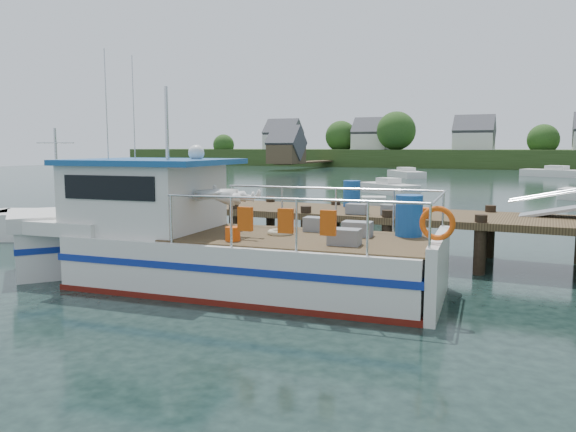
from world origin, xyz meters
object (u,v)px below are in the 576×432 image
at_px(work_boat, 70,220).
at_px(moored_far, 557,173).
at_px(lobster_boat, 198,242).
at_px(moored_a, 152,188).
at_px(moored_rowboat, 373,212).
at_px(moored_e, 191,176).
at_px(moored_d, 406,173).
at_px(dock, 567,189).
at_px(moored_b, 388,188).

relative_size(work_boat, moored_far, 0.95).
height_order(lobster_boat, moored_far, lobster_boat).
distance_m(work_boat, moored_a, 20.39).
bearing_deg(moored_rowboat, moored_e, 152.76).
distance_m(moored_d, moored_e, 23.67).
relative_size(lobster_boat, moored_e, 2.96).
height_order(lobster_boat, work_boat, lobster_boat).
xyz_separation_m(dock, moored_d, (-14.90, 45.62, -1.83)).
relative_size(work_boat, moored_rowboat, 1.82).
bearing_deg(moored_rowboat, moored_d, 115.33).
bearing_deg(moored_far, moored_a, -118.62).
bearing_deg(moored_b, moored_a, -153.69).
height_order(lobster_boat, moored_a, lobster_boat).
bearing_deg(moored_e, lobster_boat, -50.45).
distance_m(lobster_boat, work_boat, 9.32).
relative_size(lobster_boat, moored_a, 2.08).
height_order(moored_far, moored_a, moored_far).
bearing_deg(moored_rowboat, dock, -31.74).
xyz_separation_m(moored_far, moored_a, (-27.18, -37.15, -0.09)).
xyz_separation_m(lobster_boat, work_boat, (-8.41, 4.00, -0.40)).
bearing_deg(moored_a, work_boat, -53.90).
height_order(moored_far, moored_d, moored_far).
xyz_separation_m(moored_rowboat, moored_b, (-3.36, 15.25, 0.00)).
bearing_deg(moored_e, moored_b, -14.17).
bearing_deg(dock, moored_d, 108.09).
xyz_separation_m(lobster_boat, moored_d, (-6.70, 50.89, -0.63)).
distance_m(lobster_boat, moored_a, 28.56).
bearing_deg(moored_d, moored_far, 23.88).
bearing_deg(moored_e, moored_a, -61.07).
distance_m(moored_far, moored_d, 17.16).
xyz_separation_m(work_boat, moored_a, (-10.23, 17.63, -0.27)).
bearing_deg(moored_far, dock, -82.80).
bearing_deg(dock, moored_rowboat, 133.88).
bearing_deg(work_boat, moored_a, 95.50).
bearing_deg(dock, moored_far, 89.64).
xyz_separation_m(work_boat, moored_far, (16.95, 54.78, -0.17)).
bearing_deg(moored_rowboat, moored_b, 116.80).
bearing_deg(moored_far, work_boat, -99.63).
xyz_separation_m(lobster_boat, moored_e, (-25.15, 36.05, -0.64)).
distance_m(lobster_boat, moored_b, 28.56).
xyz_separation_m(moored_rowboat, moored_a, (-19.24, 8.45, -0.04)).
bearing_deg(dock, lobster_boat, -147.29).
bearing_deg(moored_e, moored_rowboat, -36.97).
relative_size(moored_rowboat, moored_b, 0.80).
xyz_separation_m(moored_far, moored_e, (-33.68, -22.73, -0.07)).
height_order(dock, lobster_boat, lobster_boat).
bearing_deg(work_boat, moored_e, 92.95).
xyz_separation_m(moored_a, moored_d, (11.94, 29.26, 0.03)).
height_order(lobster_boat, moored_d, lobster_boat).
distance_m(moored_rowboat, moored_far, 46.29).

